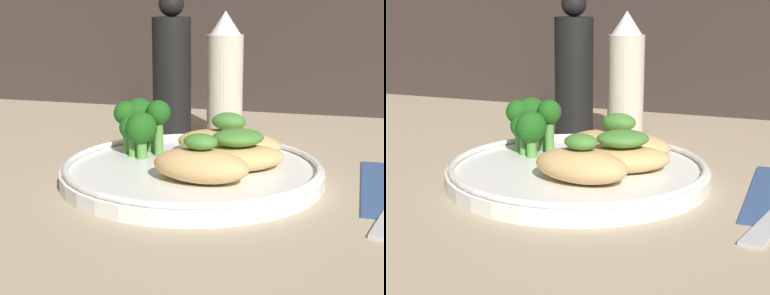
% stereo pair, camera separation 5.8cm
% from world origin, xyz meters
% --- Properties ---
extents(ground_plane, '(1.80, 1.80, 0.01)m').
position_xyz_m(ground_plane, '(0.00, 0.00, -0.01)').
color(ground_plane, tan).
extents(plate, '(0.26, 0.26, 0.02)m').
position_xyz_m(plate, '(0.00, 0.00, 0.01)').
color(plate, white).
rests_on(plate, ground_plane).
extents(grilled_meat_front, '(0.10, 0.07, 0.04)m').
position_xyz_m(grilled_meat_front, '(0.02, -0.05, 0.03)').
color(grilled_meat_front, tan).
rests_on(grilled_meat_front, plate).
extents(grilled_meat_middle, '(0.11, 0.09, 0.04)m').
position_xyz_m(grilled_meat_middle, '(0.05, -0.00, 0.03)').
color(grilled_meat_middle, tan).
rests_on(grilled_meat_middle, plate).
extents(grilled_meat_back, '(0.12, 0.07, 0.05)m').
position_xyz_m(grilled_meat_back, '(0.03, 0.05, 0.03)').
color(grilled_meat_back, tan).
rests_on(grilled_meat_back, plate).
extents(broccoli_bunch, '(0.06, 0.06, 0.06)m').
position_xyz_m(broccoli_bunch, '(-0.07, 0.03, 0.05)').
color(broccoli_bunch, '#569942').
rests_on(broccoli_bunch, plate).
extents(sauce_bottle, '(0.05, 0.05, 0.16)m').
position_xyz_m(sauce_bottle, '(-0.01, 0.19, 0.08)').
color(sauce_bottle, beige).
rests_on(sauce_bottle, ground_plane).
extents(pepper_grinder, '(0.05, 0.05, 0.19)m').
position_xyz_m(pepper_grinder, '(-0.08, 0.19, 0.09)').
color(pepper_grinder, black).
rests_on(pepper_grinder, ground_plane).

